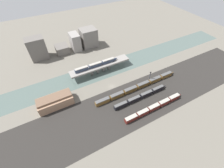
{
  "coord_description": "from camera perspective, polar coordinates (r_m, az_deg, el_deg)",
  "views": [
    {
      "loc": [
        -43.29,
        -80.97,
        95.97
      ],
      "look_at": [
        0.0,
        -0.25,
        3.11
      ],
      "focal_mm": 24.0,
      "sensor_mm": 36.0,
      "label": 1
    }
  ],
  "objects": [
    {
      "name": "train_yard_far",
      "position": [
        131.75,
        9.98,
        -0.99
      ],
      "size": [
        82.27,
        3.19,
        4.08
      ],
      "color": "brown",
      "rests_on": "ground"
    },
    {
      "name": "railbed_yard",
      "position": [
        119.71,
        5.44,
        -8.2
      ],
      "size": [
        280.0,
        42.0,
        0.01
      ],
      "primitive_type": "cube",
      "color": "#282623",
      "rests_on": "ground"
    },
    {
      "name": "train_yard_mid",
      "position": [
        124.81,
        11.09,
        -4.63
      ],
      "size": [
        51.73,
        2.65,
        4.04
      ],
      "color": "black",
      "rests_on": "ground"
    },
    {
      "name": "city_block_center",
      "position": [
        179.95,
        -13.83,
        15.32
      ],
      "size": [
        9.35,
        15.55,
        18.77
      ],
      "primitive_type": "cube",
      "color": "gray",
      "rests_on": "ground"
    },
    {
      "name": "train_on_bridge",
      "position": [
        141.41,
        -5.77,
        7.42
      ],
      "size": [
        43.85,
        2.94,
        3.49
      ],
      "color": "#2D384C",
      "rests_on": "bridge"
    },
    {
      "name": "river_water",
      "position": [
        148.31,
        -4.36,
        4.92
      ],
      "size": [
        320.0,
        24.3,
        0.01
      ],
      "primitive_type": "cube",
      "color": "#4C5B56",
      "rests_on": "ground"
    },
    {
      "name": "ground_plane",
      "position": [
        132.82,
        -0.05,
        -0.87
      ],
      "size": [
        400.0,
        400.0,
        0.0
      ],
      "primitive_type": "plane",
      "color": "#666056"
    },
    {
      "name": "warehouse_building",
      "position": [
        124.41,
        -20.8,
        -6.09
      ],
      "size": [
        26.39,
        12.02,
        9.19
      ],
      "color": "#937056",
      "rests_on": "ground"
    },
    {
      "name": "city_block_right",
      "position": [
        183.35,
        -8.85,
        17.06
      ],
      "size": [
        17.55,
        15.57,
        20.89
      ],
      "primitive_type": "cube",
      "color": "slate",
      "rests_on": "ground"
    },
    {
      "name": "city_block_left",
      "position": [
        180.67,
        -18.43,
        12.51
      ],
      "size": [
        13.69,
        14.72,
        8.64
      ],
      "primitive_type": "cube",
      "color": "#605B56",
      "rests_on": "ground"
    },
    {
      "name": "bridge",
      "position": [
        144.41,
        -4.49,
        6.77
      ],
      "size": [
        59.28,
        9.28,
        7.77
      ],
      "color": "gray",
      "rests_on": "ground"
    },
    {
      "name": "train_yard_near",
      "position": [
        120.57,
        16.0,
        -8.36
      ],
      "size": [
        54.37,
        3.18,
        4.13
      ],
      "color": "#5B1E19",
      "rests_on": "ground"
    },
    {
      "name": "city_block_far_left",
      "position": [
        176.38,
        -26.55,
        11.97
      ],
      "size": [
        17.46,
        12.72,
        23.53
      ],
      "primitive_type": "cube",
      "color": "#605B56",
      "rests_on": "ground"
    },
    {
      "name": "signal_tower",
      "position": [
        137.23,
        14.12,
        2.66
      ],
      "size": [
        1.0,
        0.79,
        11.49
      ],
      "color": "#4C4C51",
      "rests_on": "ground"
    }
  ]
}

